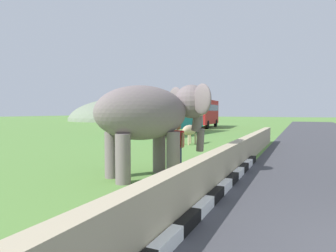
{
  "coord_description": "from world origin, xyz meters",
  "views": [
    {
      "loc": [
        -4.62,
        1.82,
        2.07
      ],
      "look_at": [
        3.92,
        5.74,
        1.6
      ],
      "focal_mm": 31.21,
      "sensor_mm": 36.0,
      "label": 1
    }
  ],
  "objects": [
    {
      "name": "cow_mid",
      "position": [
        12.61,
        8.21,
        0.87
      ],
      "size": [
        1.92,
        0.8,
        1.23
      ],
      "color": "tan",
      "rests_on": "ground_plane"
    },
    {
      "name": "hill_east",
      "position": [
        55.0,
        38.55,
        0.0
      ],
      "size": [
        32.61,
        26.08,
        10.68
      ],
      "color": "gray",
      "rests_on": "ground_plane"
    },
    {
      "name": "barrier_parapet",
      "position": [
        2.0,
        3.9,
        0.5
      ],
      "size": [
        28.0,
        0.36,
        1.0
      ],
      "primitive_type": "cube",
      "color": "tan",
      "rests_on": "ground_plane"
    },
    {
      "name": "elephant",
      "position": [
        3.62,
        6.14,
        1.97
      ],
      "size": [
        3.95,
        3.58,
        2.99
      ],
      "color": "slate",
      "rests_on": "ground_plane"
    },
    {
      "name": "person_handler",
      "position": [
        4.83,
        5.78,
        0.93
      ],
      "size": [
        0.41,
        0.61,
        1.66
      ],
      "color": "navy",
      "rests_on": "ground_plane"
    },
    {
      "name": "bus_red",
      "position": [
        31.01,
        13.31,
        2.08
      ],
      "size": [
        8.32,
        3.14,
        3.5
      ],
      "color": "#B21E1E",
      "rests_on": "ground_plane"
    },
    {
      "name": "striped_curb",
      "position": [
        -0.35,
        3.6,
        0.12
      ],
      "size": [
        16.2,
        0.2,
        0.24
      ],
      "color": "white",
      "rests_on": "ground_plane"
    },
    {
      "name": "bus_teal",
      "position": [
        19.56,
        12.81,
        2.08
      ],
      "size": [
        9.31,
        3.61,
        3.5
      ],
      "color": "teal",
      "rests_on": "ground_plane"
    },
    {
      "name": "cow_near",
      "position": [
        16.78,
        11.24,
        0.87
      ],
      "size": [
        1.8,
        1.4,
        1.23
      ],
      "color": "beige",
      "rests_on": "ground_plane"
    }
  ]
}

